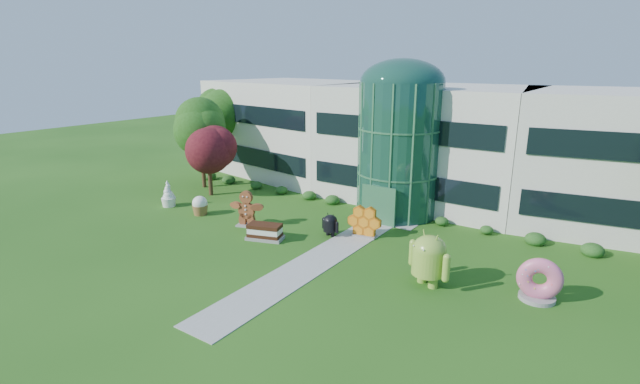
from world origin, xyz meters
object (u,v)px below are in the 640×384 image
Objects in this scene: android_green at (429,256)px; gingerbread at (247,208)px; donut at (539,279)px; android_black at (330,224)px.

android_green is 1.13× the size of gingerbread.
gingerbread is at bearing 169.15° from donut.
android_black is at bearing -178.64° from android_green.
android_green is at bearing -22.41° from gingerbread.
android_black is at bearing 162.09° from donut.
gingerbread is (-13.92, 1.37, -0.30)m from android_green.
donut reaches higher than android_black.
donut is 18.94m from gingerbread.
gingerbread is (-18.94, -0.18, 0.19)m from donut.
android_black is at bearing -1.06° from gingerbread.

